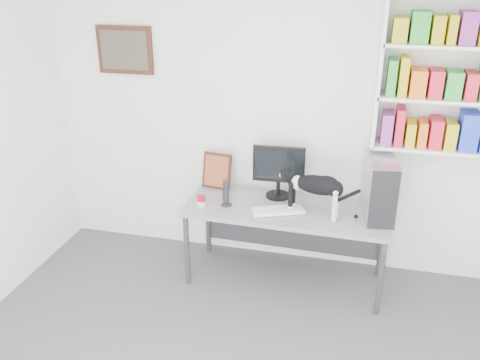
{
  "coord_description": "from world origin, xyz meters",
  "views": [
    {
      "loc": [
        0.78,
        -2.25,
        2.61
      ],
      "look_at": [
        -0.14,
        1.53,
        0.94
      ],
      "focal_mm": 38.0,
      "sensor_mm": 36.0,
      "label": 1
    }
  ],
  "objects_px": {
    "desk": "(286,245)",
    "bookshelf": "(448,73)",
    "speaker": "(226,192)",
    "leaning_print": "(217,170)",
    "cat": "(316,195)",
    "pc_tower": "(379,187)",
    "monitor": "(279,171)",
    "keyboard": "(278,210)",
    "soup_can": "(201,201)"
  },
  "relations": [
    {
      "from": "desk",
      "to": "bookshelf",
      "type": "bearing_deg",
      "value": 15.41
    },
    {
      "from": "leaning_print",
      "to": "cat",
      "type": "relative_size",
      "value": 0.56
    },
    {
      "from": "pc_tower",
      "to": "speaker",
      "type": "distance_m",
      "value": 1.25
    },
    {
      "from": "bookshelf",
      "to": "desk",
      "type": "distance_m",
      "value": 1.9
    },
    {
      "from": "desk",
      "to": "soup_can",
      "type": "bearing_deg",
      "value": -167.09
    },
    {
      "from": "monitor",
      "to": "soup_can",
      "type": "height_order",
      "value": "monitor"
    },
    {
      "from": "desk",
      "to": "pc_tower",
      "type": "bearing_deg",
      "value": 5.19
    },
    {
      "from": "bookshelf",
      "to": "soup_can",
      "type": "bearing_deg",
      "value": -167.16
    },
    {
      "from": "desk",
      "to": "monitor",
      "type": "xyz_separation_m",
      "value": [
        -0.11,
        0.21,
        0.6
      ]
    },
    {
      "from": "pc_tower",
      "to": "speaker",
      "type": "relative_size",
      "value": 2.1
    },
    {
      "from": "bookshelf",
      "to": "monitor",
      "type": "bearing_deg",
      "value": -176.73
    },
    {
      "from": "monitor",
      "to": "keyboard",
      "type": "xyz_separation_m",
      "value": [
        0.05,
        -0.3,
        -0.22
      ]
    },
    {
      "from": "speaker",
      "to": "leaning_print",
      "type": "relative_size",
      "value": 0.7
    },
    {
      "from": "desk",
      "to": "cat",
      "type": "bearing_deg",
      "value": -16.72
    },
    {
      "from": "bookshelf",
      "to": "speaker",
      "type": "height_order",
      "value": "bookshelf"
    },
    {
      "from": "bookshelf",
      "to": "speaker",
      "type": "xyz_separation_m",
      "value": [
        -1.65,
        -0.35,
        -1.02
      ]
    },
    {
      "from": "monitor",
      "to": "keyboard",
      "type": "distance_m",
      "value": 0.38
    },
    {
      "from": "leaning_print",
      "to": "desk",
      "type": "bearing_deg",
      "value": -13.41
    },
    {
      "from": "pc_tower",
      "to": "soup_can",
      "type": "height_order",
      "value": "pc_tower"
    },
    {
      "from": "monitor",
      "to": "speaker",
      "type": "xyz_separation_m",
      "value": [
        -0.4,
        -0.27,
        -0.12
      ]
    },
    {
      "from": "speaker",
      "to": "soup_can",
      "type": "relative_size",
      "value": 2.33
    },
    {
      "from": "pc_tower",
      "to": "cat",
      "type": "bearing_deg",
      "value": -173.48
    },
    {
      "from": "bookshelf",
      "to": "cat",
      "type": "relative_size",
      "value": 2.08
    },
    {
      "from": "bookshelf",
      "to": "keyboard",
      "type": "relative_size",
      "value": 2.9
    },
    {
      "from": "speaker",
      "to": "soup_can",
      "type": "distance_m",
      "value": 0.22
    },
    {
      "from": "speaker",
      "to": "leaning_print",
      "type": "height_order",
      "value": "leaning_print"
    },
    {
      "from": "speaker",
      "to": "leaning_print",
      "type": "bearing_deg",
      "value": 113.7
    },
    {
      "from": "monitor",
      "to": "leaning_print",
      "type": "relative_size",
      "value": 1.42
    },
    {
      "from": "bookshelf",
      "to": "soup_can",
      "type": "xyz_separation_m",
      "value": [
        -1.85,
        -0.42,
        -1.09
      ]
    },
    {
      "from": "keyboard",
      "to": "cat",
      "type": "xyz_separation_m",
      "value": [
        0.3,
        0.02,
        0.17
      ]
    },
    {
      "from": "desk",
      "to": "speaker",
      "type": "xyz_separation_m",
      "value": [
        -0.51,
        -0.07,
        0.47
      ]
    },
    {
      "from": "pc_tower",
      "to": "leaning_print",
      "type": "distance_m",
      "value": 1.44
    },
    {
      "from": "bookshelf",
      "to": "pc_tower",
      "type": "bearing_deg",
      "value": -150.51
    },
    {
      "from": "desk",
      "to": "keyboard",
      "type": "bearing_deg",
      "value": -122.07
    },
    {
      "from": "cat",
      "to": "monitor",
      "type": "bearing_deg",
      "value": 151.48
    },
    {
      "from": "keyboard",
      "to": "leaning_print",
      "type": "height_order",
      "value": "leaning_print"
    },
    {
      "from": "monitor",
      "to": "speaker",
      "type": "height_order",
      "value": "monitor"
    },
    {
      "from": "bookshelf",
      "to": "speaker",
      "type": "bearing_deg",
      "value": -168.17
    },
    {
      "from": "bookshelf",
      "to": "leaning_print",
      "type": "height_order",
      "value": "bookshelf"
    },
    {
      "from": "speaker",
      "to": "cat",
      "type": "bearing_deg",
      "value": -4.59
    },
    {
      "from": "keyboard",
      "to": "speaker",
      "type": "distance_m",
      "value": 0.46
    },
    {
      "from": "speaker",
      "to": "pc_tower",
      "type": "bearing_deg",
      "value": 1.49
    },
    {
      "from": "keyboard",
      "to": "leaning_print",
      "type": "bearing_deg",
      "value": 126.86
    },
    {
      "from": "desk",
      "to": "keyboard",
      "type": "distance_m",
      "value": 0.39
    },
    {
      "from": "bookshelf",
      "to": "leaning_print",
      "type": "relative_size",
      "value": 3.69
    },
    {
      "from": "pc_tower",
      "to": "soup_can",
      "type": "distance_m",
      "value": 1.46
    },
    {
      "from": "bookshelf",
      "to": "monitor",
      "type": "xyz_separation_m",
      "value": [
        -1.26,
        -0.07,
        -0.9
      ]
    },
    {
      "from": "monitor",
      "to": "pc_tower",
      "type": "bearing_deg",
      "value": -13.9
    },
    {
      "from": "bookshelf",
      "to": "keyboard",
      "type": "xyz_separation_m",
      "value": [
        -1.2,
        -0.37,
        -1.12
      ]
    },
    {
      "from": "bookshelf",
      "to": "desk",
      "type": "height_order",
      "value": "bookshelf"
    }
  ]
}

